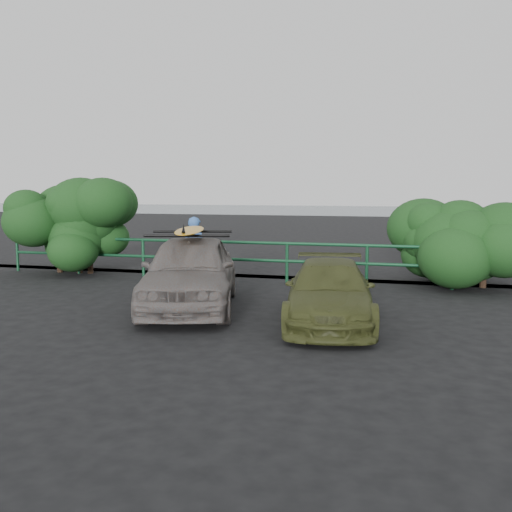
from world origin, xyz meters
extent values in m
plane|color=black|center=(0.00, 0.00, 0.00)|extent=(80.00, 80.00, 0.00)
plane|color=slate|center=(0.00, 60.00, 0.00)|extent=(200.00, 200.00, 0.00)
imported|color=#6A625F|center=(-0.23, 1.47, 0.74)|extent=(2.83, 4.64, 1.48)
imported|color=#3E431D|center=(2.63, 0.96, 0.55)|extent=(2.04, 3.94, 1.09)
imported|color=#3C69B5|center=(-1.09, 3.96, 0.85)|extent=(0.69, 0.52, 1.70)
ellipsoid|color=orange|center=(-0.23, 1.47, 1.57)|extent=(1.17, 2.55, 0.07)
camera|label=1|loc=(3.96, -9.07, 2.40)|focal=40.00mm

